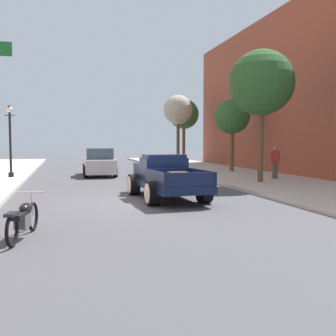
{
  "coord_description": "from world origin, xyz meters",
  "views": [
    {
      "loc": [
        -2.56,
        -13.33,
        2.06
      ],
      "look_at": [
        1.43,
        1.97,
        1.0
      ],
      "focal_mm": 42.68,
      "sensor_mm": 36.0,
      "label": 1
    }
  ],
  "objects_px": {
    "pedestrian_sidewalk_right": "(275,160)",
    "street_tree_nearest": "(262,83)",
    "street_tree_second": "(232,117)",
    "motorcycle_parked": "(23,218)",
    "hotrod_truck_navy": "(164,177)",
    "street_lamp_far": "(10,135)",
    "street_tree_third": "(178,110)",
    "street_tree_farthest": "(184,114)",
    "car_background_silver": "(99,163)"
  },
  "relations": [
    {
      "from": "pedestrian_sidewalk_right",
      "to": "street_tree_nearest",
      "type": "distance_m",
      "value": 4.13
    },
    {
      "from": "street_tree_nearest",
      "to": "street_tree_second",
      "type": "height_order",
      "value": "street_tree_nearest"
    },
    {
      "from": "motorcycle_parked",
      "to": "pedestrian_sidewalk_right",
      "type": "height_order",
      "value": "pedestrian_sidewalk_right"
    },
    {
      "from": "hotrod_truck_navy",
      "to": "pedestrian_sidewalk_right",
      "type": "xyz_separation_m",
      "value": [
        6.86,
        4.18,
        0.33
      ]
    },
    {
      "from": "hotrod_truck_navy",
      "to": "street_lamp_far",
      "type": "relative_size",
      "value": 1.3
    },
    {
      "from": "street_tree_nearest",
      "to": "street_tree_second",
      "type": "bearing_deg",
      "value": 77.53
    },
    {
      "from": "motorcycle_parked",
      "to": "street_tree_third",
      "type": "height_order",
      "value": "street_tree_third"
    },
    {
      "from": "hotrod_truck_navy",
      "to": "street_tree_third",
      "type": "bearing_deg",
      "value": 72.39
    },
    {
      "from": "street_tree_second",
      "to": "street_tree_farthest",
      "type": "relative_size",
      "value": 0.84
    },
    {
      "from": "street_tree_third",
      "to": "street_tree_farthest",
      "type": "distance_m",
      "value": 1.37
    },
    {
      "from": "car_background_silver",
      "to": "street_tree_farthest",
      "type": "distance_m",
      "value": 12.11
    },
    {
      "from": "motorcycle_parked",
      "to": "pedestrian_sidewalk_right",
      "type": "distance_m",
      "value": 14.65
    },
    {
      "from": "motorcycle_parked",
      "to": "street_tree_third",
      "type": "relative_size",
      "value": 0.37
    },
    {
      "from": "hotrod_truck_navy",
      "to": "street_tree_farthest",
      "type": "xyz_separation_m",
      "value": [
        6.36,
        18.56,
        3.58
      ]
    },
    {
      "from": "street_lamp_far",
      "to": "street_tree_nearest",
      "type": "xyz_separation_m",
      "value": [
        11.7,
        -5.76,
        2.37
      ]
    },
    {
      "from": "pedestrian_sidewalk_right",
      "to": "street_tree_second",
      "type": "relative_size",
      "value": 0.36
    },
    {
      "from": "hotrod_truck_navy",
      "to": "motorcycle_parked",
      "type": "xyz_separation_m",
      "value": [
        -4.38,
        -5.2,
        -0.31
      ]
    },
    {
      "from": "car_background_silver",
      "to": "street_tree_nearest",
      "type": "xyz_separation_m",
      "value": [
        6.9,
        -7.08,
        3.99
      ]
    },
    {
      "from": "hotrod_truck_navy",
      "to": "street_tree_nearest",
      "type": "bearing_deg",
      "value": 28.83
    },
    {
      "from": "motorcycle_parked",
      "to": "street_lamp_far",
      "type": "height_order",
      "value": "street_lamp_far"
    },
    {
      "from": "pedestrian_sidewalk_right",
      "to": "street_tree_second",
      "type": "height_order",
      "value": "street_tree_second"
    },
    {
      "from": "motorcycle_parked",
      "to": "street_lamp_far",
      "type": "distance_m",
      "value": 14.19
    },
    {
      "from": "car_background_silver",
      "to": "street_tree_farthest",
      "type": "relative_size",
      "value": 0.79
    },
    {
      "from": "pedestrian_sidewalk_right",
      "to": "hotrod_truck_navy",
      "type": "bearing_deg",
      "value": -148.62
    },
    {
      "from": "street_tree_nearest",
      "to": "street_tree_farthest",
      "type": "distance_m",
      "value": 15.62
    },
    {
      "from": "hotrod_truck_navy",
      "to": "street_tree_second",
      "type": "relative_size",
      "value": 1.08
    },
    {
      "from": "motorcycle_parked",
      "to": "street_tree_nearest",
      "type": "relative_size",
      "value": 0.34
    },
    {
      "from": "street_tree_nearest",
      "to": "hotrod_truck_navy",
      "type": "bearing_deg",
      "value": -151.17
    },
    {
      "from": "pedestrian_sidewalk_right",
      "to": "street_tree_second",
      "type": "xyz_separation_m",
      "value": [
        0.01,
        5.43,
        2.53
      ]
    },
    {
      "from": "hotrod_truck_navy",
      "to": "street_tree_nearest",
      "type": "xyz_separation_m",
      "value": [
        5.4,
        2.97,
        4.0
      ]
    },
    {
      "from": "car_background_silver",
      "to": "street_lamp_far",
      "type": "xyz_separation_m",
      "value": [
        -4.8,
        -1.32,
        1.62
      ]
    },
    {
      "from": "street_tree_second",
      "to": "street_tree_third",
      "type": "distance_m",
      "value": 8.04
    },
    {
      "from": "street_lamp_far",
      "to": "street_tree_farthest",
      "type": "xyz_separation_m",
      "value": [
        12.66,
        9.82,
        1.95
      ]
    },
    {
      "from": "pedestrian_sidewalk_right",
      "to": "street_lamp_far",
      "type": "xyz_separation_m",
      "value": [
        -13.15,
        4.55,
        1.3
      ]
    },
    {
      "from": "street_tree_second",
      "to": "hotrod_truck_navy",
      "type": "bearing_deg",
      "value": -125.54
    },
    {
      "from": "pedestrian_sidewalk_right",
      "to": "street_tree_farthest",
      "type": "relative_size",
      "value": 0.3
    },
    {
      "from": "street_tree_nearest",
      "to": "motorcycle_parked",
      "type": "bearing_deg",
      "value": -140.14
    },
    {
      "from": "motorcycle_parked",
      "to": "car_background_silver",
      "type": "distance_m",
      "value": 15.53
    },
    {
      "from": "car_background_silver",
      "to": "street_tree_nearest",
      "type": "relative_size",
      "value": 0.71
    },
    {
      "from": "car_background_silver",
      "to": "motorcycle_parked",
      "type": "bearing_deg",
      "value": -100.72
    },
    {
      "from": "pedestrian_sidewalk_right",
      "to": "street_tree_third",
      "type": "bearing_deg",
      "value": 95.61
    },
    {
      "from": "motorcycle_parked",
      "to": "street_tree_farthest",
      "type": "relative_size",
      "value": 0.38
    },
    {
      "from": "street_tree_nearest",
      "to": "street_tree_third",
      "type": "distance_m",
      "value": 14.51
    },
    {
      "from": "street_tree_farthest",
      "to": "street_tree_second",
      "type": "bearing_deg",
      "value": -86.76
    },
    {
      "from": "car_background_silver",
      "to": "street_lamp_far",
      "type": "relative_size",
      "value": 1.13
    },
    {
      "from": "motorcycle_parked",
      "to": "street_tree_second",
      "type": "distance_m",
      "value": 18.87
    },
    {
      "from": "hotrod_truck_navy",
      "to": "street_tree_second",
      "type": "xyz_separation_m",
      "value": [
        6.87,
        9.61,
        2.86
      ]
    },
    {
      "from": "street_tree_farthest",
      "to": "motorcycle_parked",
      "type": "bearing_deg",
      "value": -114.35
    },
    {
      "from": "hotrod_truck_navy",
      "to": "street_tree_third",
      "type": "height_order",
      "value": "street_tree_third"
    },
    {
      "from": "motorcycle_parked",
      "to": "street_lamp_far",
      "type": "relative_size",
      "value": 0.54
    }
  ]
}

